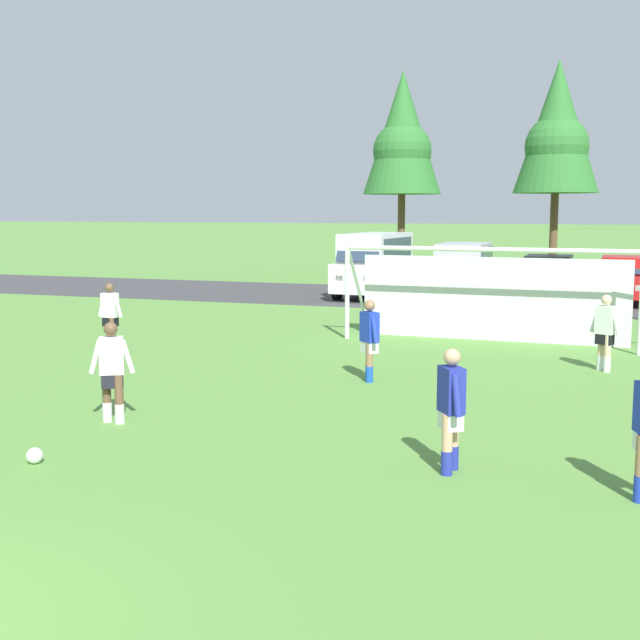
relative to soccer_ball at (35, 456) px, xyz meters
The scene contains 15 objects.
ground_plane 10.55m from the soccer_ball, 81.70° to the left, with size 400.00×400.00×0.00m, color #598C3D.
parking_lot_strip 22.98m from the soccer_ball, 86.20° to the left, with size 52.00×8.40×0.01m, color #3D3D3F.
soccer_ball is the anchor object (origin of this frame).
soccer_goal 13.40m from the soccer_ball, 70.84° to the left, with size 7.46×2.11×2.57m.
player_striker_near 9.36m from the soccer_ball, 117.19° to the left, with size 0.73×0.30×1.64m.
player_midfield_center 7.33m from the soccer_ball, 67.52° to the left, with size 0.54×0.62×1.64m.
player_defender_far 5.62m from the soccer_ball, 15.51° to the left, with size 0.42×0.70×1.64m.
player_winger_left 2.35m from the soccer_ball, 95.58° to the left, with size 0.71×0.40×1.64m.
player_winger_right 11.87m from the soccer_ball, 52.38° to the left, with size 0.66×0.47×1.64m.
parked_car_slot_far_left 22.49m from the soccer_ball, 93.66° to the left, with size 2.42×4.91×2.52m.
parked_car_slot_left 22.86m from the soccer_ball, 84.98° to the left, with size 2.19×4.63×2.16m.
parked_car_slot_center_left 23.91m from the soccer_ball, 77.60° to the left, with size 2.10×4.23×1.72m.
parked_car_slot_center 24.78m from the soccer_ball, 71.45° to the left, with size 2.12×4.24×1.72m.
tree_left_edge 31.59m from the soccer_ball, 94.46° to the left, with size 3.79×3.79×10.10m.
tree_mid_left 31.23m from the soccer_ball, 80.82° to the left, with size 3.78×3.78×10.07m.
Camera 1 is at (5.67, -4.33, 3.39)m, focal length 46.16 mm.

